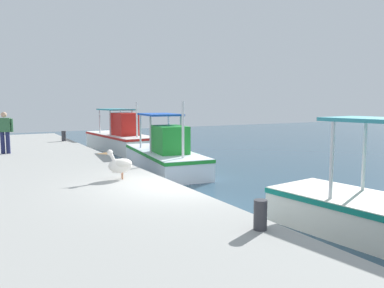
{
  "coord_description": "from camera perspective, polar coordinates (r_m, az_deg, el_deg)",
  "views": [
    {
      "loc": [
        8.37,
        -4.37,
        2.88
      ],
      "look_at": [
        -3.77,
        2.56,
        1.31
      ],
      "focal_mm": 35.0,
      "sensor_mm": 36.0,
      "label": 1
    }
  ],
  "objects": [
    {
      "name": "fishing_boat_second",
      "position": [
        15.79,
        -4.15,
        -1.73
      ],
      "size": [
        6.26,
        2.72,
        2.92
      ],
      "color": "white",
      "rests_on": "ground"
    },
    {
      "name": "pelican",
      "position": [
        10.32,
        -10.86,
        -3.08
      ],
      "size": [
        0.45,
        0.97,
        0.82
      ],
      "color": "tan",
      "rests_on": "quay_pier"
    },
    {
      "name": "mooring_bollard_nearest",
      "position": [
        21.17,
        -18.96,
        1.16
      ],
      "size": [
        0.23,
        0.23,
        0.55
      ],
      "primitive_type": "cylinder",
      "color": "#333338",
      "rests_on": "quay_pier"
    },
    {
      "name": "fishing_boat_nearest",
      "position": [
        22.52,
        -10.82,
        0.87
      ],
      "size": [
        6.61,
        2.43,
        2.88
      ],
      "color": "white",
      "rests_on": "ground"
    },
    {
      "name": "fisherman_standing",
      "position": [
        16.88,
        -26.65,
        1.86
      ],
      "size": [
        0.37,
        0.63,
        1.69
      ],
      "color": "#1E234C",
      "rests_on": "quay_pier"
    },
    {
      "name": "mooring_bollard_second",
      "position": [
        6.31,
        10.37,
        -10.57
      ],
      "size": [
        0.22,
        0.22,
        0.5
      ],
      "primitive_type": "cylinder",
      "color": "#333338",
      "rests_on": "quay_pier"
    }
  ]
}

